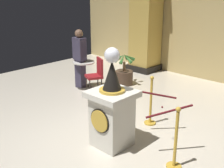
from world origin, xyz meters
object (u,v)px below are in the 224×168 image
(stanchion_near, at_px, (175,147))
(bystander_guest, at_px, (80,58))
(cafe_table, at_px, (84,71))
(potted_palm_left, at_px, (124,74))
(pedestal_clock, at_px, (112,110))
(cafe_chair_red, at_px, (97,73))
(stanchion_far, at_px, (151,107))

(stanchion_near, relative_size, bystander_guest, 0.63)
(stanchion_near, height_order, cafe_table, stanchion_near)
(stanchion_near, relative_size, potted_palm_left, 1.09)
(pedestal_clock, bearing_deg, potted_palm_left, 127.44)
(stanchion_near, height_order, cafe_chair_red, stanchion_near)
(bystander_guest, distance_m, cafe_table, 0.40)
(pedestal_clock, bearing_deg, stanchion_near, 8.23)
(stanchion_far, xyz_separation_m, potted_palm_left, (-2.08, 1.56, -0.07))
(stanchion_near, bearing_deg, cafe_chair_red, 155.95)
(stanchion_near, distance_m, stanchion_far, 1.54)
(bystander_guest, xyz_separation_m, cafe_chair_red, (0.67, -0.01, -0.29))
(stanchion_far, relative_size, cafe_chair_red, 1.08)
(stanchion_far, xyz_separation_m, cafe_chair_red, (-2.10, 0.48, 0.21))
(bystander_guest, bearing_deg, stanchion_far, -10.10)
(potted_palm_left, relative_size, bystander_guest, 0.58)
(potted_palm_left, height_order, cafe_table, potted_palm_left)
(stanchion_far, height_order, cafe_table, stanchion_far)
(stanchion_near, relative_size, stanchion_far, 1.00)
(bystander_guest, distance_m, cafe_chair_red, 0.73)
(stanchion_near, bearing_deg, bystander_guest, 159.49)
(stanchion_near, height_order, stanchion_far, stanchion_far)
(stanchion_near, bearing_deg, cafe_table, 158.19)
(pedestal_clock, bearing_deg, stanchion_far, 89.96)
(pedestal_clock, height_order, stanchion_near, pedestal_clock)
(bystander_guest, bearing_deg, stanchion_near, -20.51)
(bystander_guest, relative_size, cafe_table, 2.16)
(cafe_chair_red, bearing_deg, stanchion_far, -12.87)
(potted_palm_left, bearing_deg, cafe_chair_red, -90.98)
(stanchion_far, distance_m, bystander_guest, 2.85)
(potted_palm_left, relative_size, cafe_chair_red, 0.99)
(potted_palm_left, xyz_separation_m, bystander_guest, (-0.69, -1.06, 0.57))
(stanchion_far, xyz_separation_m, cafe_table, (-2.68, 0.56, 0.12))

